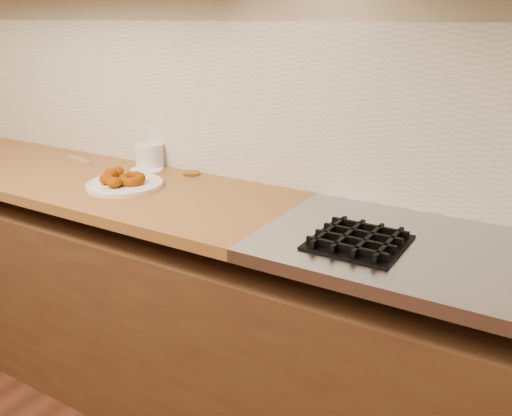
# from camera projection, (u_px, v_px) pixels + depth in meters

# --- Properties ---
(wall_back) EXTENTS (4.00, 0.02, 2.70)m
(wall_back) POSITION_uv_depth(u_px,v_px,m) (208.00, 61.00, 2.11)
(wall_back) COLOR tan
(wall_back) RESTS_ON ground
(base_cabinet) EXTENTS (3.60, 0.60, 0.77)m
(base_cabinet) POSITION_uv_depth(u_px,v_px,m) (170.00, 313.00, 2.18)
(base_cabinet) COLOR #4E351A
(base_cabinet) RESTS_ON floor
(butcher_block) EXTENTS (2.30, 0.62, 0.04)m
(butcher_block) POSITION_uv_depth(u_px,v_px,m) (47.00, 172.00, 2.34)
(butcher_block) COLOR olive
(butcher_block) RESTS_ON base_cabinet
(stovetop) EXTENTS (1.30, 0.62, 0.04)m
(stovetop) POSITION_uv_depth(u_px,v_px,m) (492.00, 267.00, 1.46)
(stovetop) COLOR #9EA0A5
(stovetop) RESTS_ON base_cabinet
(backsplash) EXTENTS (3.60, 0.02, 0.60)m
(backsplash) POSITION_uv_depth(u_px,v_px,m) (207.00, 100.00, 2.15)
(backsplash) COLOR beige
(backsplash) RESTS_ON wall_back
(burner_grates) EXTENTS (0.91, 0.26, 0.03)m
(burner_grates) POSITION_uv_depth(u_px,v_px,m) (478.00, 265.00, 1.39)
(burner_grates) COLOR black
(burner_grates) RESTS_ON stovetop
(donut_plate) EXTENTS (0.29, 0.29, 0.02)m
(donut_plate) POSITION_uv_depth(u_px,v_px,m) (125.00, 185.00, 2.07)
(donut_plate) COLOR white
(donut_plate) RESTS_ON butcher_block
(ring_donut) EXTENTS (0.12, 0.12, 0.05)m
(ring_donut) POSITION_uv_depth(u_px,v_px,m) (132.00, 179.00, 2.05)
(ring_donut) COLOR #864500
(ring_donut) RESTS_ON donut_plate
(fried_dough_chunks) EXTENTS (0.15, 0.17, 0.05)m
(fried_dough_chunks) POSITION_uv_depth(u_px,v_px,m) (112.00, 178.00, 2.06)
(fried_dough_chunks) COLOR #864500
(fried_dough_chunks) RESTS_ON donut_plate
(plastic_tub) EXTENTS (0.13, 0.13, 0.10)m
(plastic_tub) POSITION_uv_depth(u_px,v_px,m) (150.00, 156.00, 2.33)
(plastic_tub) COLOR silver
(plastic_tub) RESTS_ON butcher_block
(tub_lid) EXTENTS (0.17, 0.17, 0.01)m
(tub_lid) POSITION_uv_depth(u_px,v_px,m) (147.00, 170.00, 2.28)
(tub_lid) COLOR white
(tub_lid) RESTS_ON butcher_block
(brass_jar_lid) EXTENTS (0.09, 0.09, 0.01)m
(brass_jar_lid) POSITION_uv_depth(u_px,v_px,m) (192.00, 173.00, 2.23)
(brass_jar_lid) COLOR olive
(brass_jar_lid) RESTS_ON butcher_block
(wooden_utensil) EXTENTS (0.17, 0.05, 0.01)m
(wooden_utensil) POSITION_uv_depth(u_px,v_px,m) (80.00, 160.00, 2.43)
(wooden_utensil) COLOR #A77D58
(wooden_utensil) RESTS_ON butcher_block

